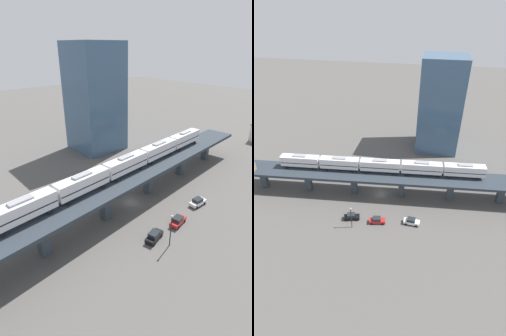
% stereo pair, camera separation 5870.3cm
% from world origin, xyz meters
% --- Properties ---
extents(ground_plane, '(400.00, 400.00, 0.00)m').
position_xyz_m(ground_plane, '(0.00, 0.00, 0.00)').
color(ground_plane, '#514F4C').
extents(elevated_viaduct, '(16.75, 92.38, 7.42)m').
position_xyz_m(elevated_viaduct, '(0.02, -0.17, 6.38)').
color(elevated_viaduct, '#283039').
rests_on(elevated_viaduct, ground).
extents(subway_train, '(8.50, 62.40, 4.45)m').
position_xyz_m(subway_train, '(-1.36, -0.50, 9.96)').
color(subway_train, silver).
rests_on(subway_train, elevated_viaduct).
extents(street_car_red, '(2.56, 4.65, 1.89)m').
position_xyz_m(street_car_red, '(12.87, 1.54, 0.94)').
color(street_car_red, '#AD1E1E').
rests_on(street_car_red, ground).
extents(street_car_black, '(2.80, 4.70, 1.89)m').
position_xyz_m(street_car_black, '(12.84, -5.84, 0.94)').
color(street_car_black, black).
rests_on(street_car_black, ground).
extents(street_car_white, '(2.18, 4.51, 1.89)m').
position_xyz_m(street_car_white, '(11.40, 10.96, 0.94)').
color(street_car_white, silver).
rests_on(street_car_white, ground).
extents(delivery_truck, '(5.33, 7.42, 3.20)m').
position_xyz_m(delivery_truck, '(-11.35, 18.96, 1.76)').
color(delivery_truck, '#333338').
rests_on(delivery_truck, ground).
extents(street_lamp, '(0.44, 0.44, 6.94)m').
position_xyz_m(street_lamp, '(15.91, -4.85, 4.11)').
color(street_lamp, black).
rests_on(street_lamp, ground).
extents(office_tower, '(16.00, 16.00, 36.00)m').
position_xyz_m(office_tower, '(-36.09, 16.27, 18.00)').
color(office_tower, '#3D5B7A').
rests_on(office_tower, ground).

